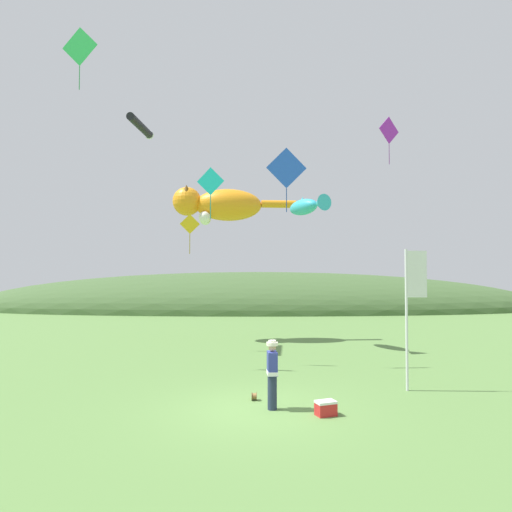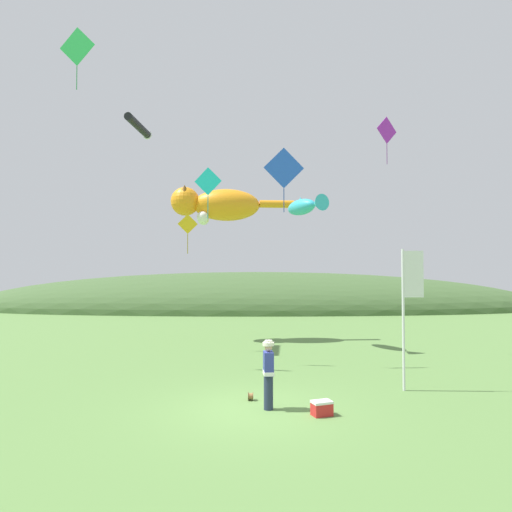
# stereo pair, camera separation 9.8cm
# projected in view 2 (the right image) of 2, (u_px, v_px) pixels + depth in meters

# --- Properties ---
(ground_plane) EXTENTS (120.00, 120.00, 0.00)m
(ground_plane) POSITION_uv_depth(u_px,v_px,m) (255.00, 410.00, 11.67)
(ground_plane) COLOR #5B8442
(distant_hill_ridge) EXTENTS (55.08, 15.14, 6.99)m
(distant_hill_ridge) POSITION_uv_depth(u_px,v_px,m) (257.00, 309.00, 43.28)
(distant_hill_ridge) COLOR #426033
(distant_hill_ridge) RESTS_ON ground
(festival_attendant) EXTENTS (0.30, 0.44, 1.77)m
(festival_attendant) POSITION_uv_depth(u_px,v_px,m) (270.00, 372.00, 11.75)
(festival_attendant) COLOR #232D47
(festival_attendant) RESTS_ON ground
(kite_spool) EXTENTS (0.14, 0.22, 0.22)m
(kite_spool) POSITION_uv_depth(u_px,v_px,m) (252.00, 396.00, 12.56)
(kite_spool) COLOR olive
(kite_spool) RESTS_ON ground
(picnic_cooler) EXTENTS (0.57, 0.47, 0.36)m
(picnic_cooler) POSITION_uv_depth(u_px,v_px,m) (323.00, 408.00, 11.24)
(picnic_cooler) COLOR red
(picnic_cooler) RESTS_ON ground
(festival_banner_pole) EXTENTS (0.66, 0.08, 4.23)m
(festival_banner_pole) POSITION_uv_depth(u_px,v_px,m) (410.00, 298.00, 13.66)
(festival_banner_pole) COLOR silver
(festival_banner_pole) RESTS_ON ground
(kite_giant_cat) EXTENTS (6.45, 2.09, 1.96)m
(kite_giant_cat) POSITION_uv_depth(u_px,v_px,m) (219.00, 205.00, 23.80)
(kite_giant_cat) COLOR orange
(kite_fish_windsock) EXTENTS (1.92, 2.85, 0.86)m
(kite_fish_windsock) POSITION_uv_depth(u_px,v_px,m) (306.00, 206.00, 21.31)
(kite_fish_windsock) COLOR #33B2CC
(kite_tube_streamer) EXTENTS (0.60, 2.77, 0.44)m
(kite_tube_streamer) POSITION_uv_depth(u_px,v_px,m) (140.00, 126.00, 21.13)
(kite_tube_streamer) COLOR black
(kite_diamond_violet) EXTENTS (1.04, 0.63, 2.10)m
(kite_diamond_violet) POSITION_uv_depth(u_px,v_px,m) (388.00, 131.00, 19.91)
(kite_diamond_violet) COLOR purple
(kite_diamond_green) EXTENTS (1.44, 0.34, 2.37)m
(kite_diamond_green) POSITION_uv_depth(u_px,v_px,m) (79.00, 47.00, 17.02)
(kite_diamond_green) COLOR green
(kite_diamond_gold) EXTENTS (0.89, 0.20, 1.81)m
(kite_diamond_gold) POSITION_uv_depth(u_px,v_px,m) (189.00, 225.00, 20.62)
(kite_diamond_gold) COLOR yellow
(kite_diamond_teal) EXTENTS (1.08, 0.21, 1.99)m
(kite_diamond_teal) POSITION_uv_depth(u_px,v_px,m) (210.00, 182.00, 17.55)
(kite_diamond_teal) COLOR #19BFBF
(kite_diamond_blue) EXTENTS (1.54, 0.17, 2.45)m
(kite_diamond_blue) POSITION_uv_depth(u_px,v_px,m) (285.00, 168.00, 17.17)
(kite_diamond_blue) COLOR blue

